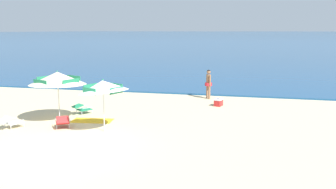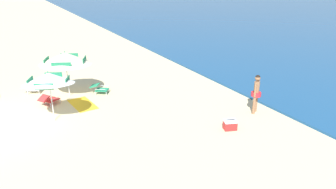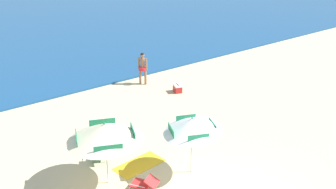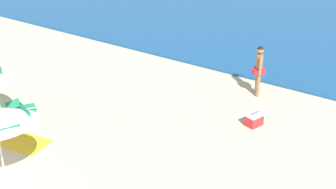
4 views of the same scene
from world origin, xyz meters
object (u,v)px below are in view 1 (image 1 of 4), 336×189
(lounge_chair_under_umbrella, at_px, (63,121))
(lounge_chair_facing_sea, at_px, (82,108))
(beach_umbrella_striped_second, at_px, (103,86))
(beach_towel, at_px, (92,121))
(lounge_chair_beside_umbrella, at_px, (11,122))
(cooler_box, at_px, (218,102))
(beach_umbrella_striped_main, at_px, (58,78))
(person_standing_near_shore, at_px, (208,82))

(lounge_chair_under_umbrella, xyz_separation_m, lounge_chair_facing_sea, (-0.37, 2.49, 0.01))
(beach_umbrella_striped_second, xyz_separation_m, beach_towel, (-1.20, 1.43, -1.82))
(lounge_chair_beside_umbrella, xyz_separation_m, cooler_box, (7.91, 6.39, -0.07))
(beach_umbrella_striped_main, distance_m, cooler_box, 8.34)
(lounge_chair_facing_sea, relative_size, beach_towel, 0.56)
(lounge_chair_beside_umbrella, xyz_separation_m, person_standing_near_shore, (7.12, 8.33, 0.72))
(lounge_chair_under_umbrella, height_order, cooler_box, lounge_chair_under_umbrella)
(cooler_box, bearing_deg, lounge_chair_facing_sea, -151.65)
(lounge_chair_beside_umbrella, relative_size, cooler_box, 1.77)
(cooler_box, bearing_deg, person_standing_near_shore, 112.07)
(beach_umbrella_striped_second, relative_size, lounge_chair_beside_umbrella, 2.53)
(lounge_chair_facing_sea, xyz_separation_m, person_standing_near_shore, (5.44, 5.31, 0.71))
(lounge_chair_facing_sea, relative_size, cooler_box, 1.73)
(beach_umbrella_striped_main, distance_m, beach_towel, 2.40)
(lounge_chair_under_umbrella, distance_m, cooler_box, 8.28)
(beach_umbrella_striped_main, bearing_deg, beach_towel, 11.88)
(beach_towel, bearing_deg, beach_umbrella_striped_main, -168.12)
(beach_umbrella_striped_main, xyz_separation_m, beach_umbrella_striped_second, (2.63, -1.13, -0.08))
(cooler_box, xyz_separation_m, beach_towel, (-5.19, -4.48, -0.20))
(lounge_chair_facing_sea, distance_m, person_standing_near_shore, 7.64)
(beach_umbrella_striped_second, height_order, cooler_box, beach_umbrella_striped_second)
(person_standing_near_shore, xyz_separation_m, beach_towel, (-4.40, -6.43, -0.98))
(beach_umbrella_striped_second, relative_size, cooler_box, 4.49)
(cooler_box, bearing_deg, beach_umbrella_striped_main, -144.11)
(cooler_box, bearing_deg, beach_towel, -139.17)
(person_standing_near_shore, bearing_deg, lounge_chair_facing_sea, -135.70)
(lounge_chair_under_umbrella, distance_m, person_standing_near_shore, 9.33)
(lounge_chair_under_umbrella, height_order, lounge_chair_beside_umbrella, lounge_chair_under_umbrella)
(beach_towel, bearing_deg, beach_umbrella_striped_second, -49.94)
(lounge_chair_beside_umbrella, distance_m, person_standing_near_shore, 10.99)
(lounge_chair_under_umbrella, distance_m, lounge_chair_facing_sea, 2.51)
(lounge_chair_under_umbrella, relative_size, lounge_chair_facing_sea, 1.03)
(lounge_chair_beside_umbrella, relative_size, beach_towel, 0.57)
(lounge_chair_facing_sea, distance_m, beach_towel, 1.56)
(beach_umbrella_striped_main, height_order, lounge_chair_facing_sea, beach_umbrella_striped_main)
(beach_towel, bearing_deg, lounge_chair_under_umbrella, -116.23)
(beach_umbrella_striped_main, height_order, lounge_chair_beside_umbrella, beach_umbrella_striped_main)
(lounge_chair_beside_umbrella, relative_size, lounge_chair_facing_sea, 1.02)
(beach_towel, bearing_deg, person_standing_near_shore, 55.63)
(beach_umbrella_striped_second, bearing_deg, beach_towel, 130.06)
(cooler_box, distance_m, beach_towel, 6.86)
(beach_umbrella_striped_main, bearing_deg, cooler_box, 35.89)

